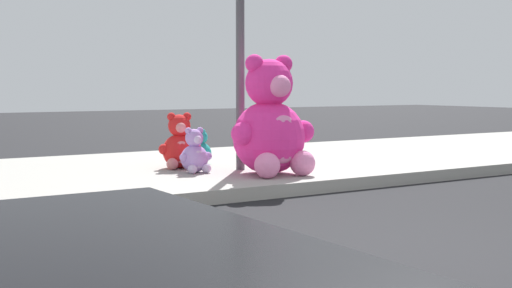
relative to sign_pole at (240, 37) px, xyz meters
name	(u,v)px	position (x,y,z in m)	size (l,w,h in m)	color
ground_plane	(447,268)	(-1.00, -4.40, -1.85)	(60.00, 60.00, 0.00)	black
sidewalk	(144,174)	(-1.00, 0.80, -1.77)	(28.00, 4.40, 0.15)	#9E9B93
sign_pole	(240,37)	(0.00, 0.00, 0.00)	(0.56, 0.11, 3.20)	#4C4C51
plush_pink_large	(271,127)	(0.08, -0.59, -1.12)	(1.12, 0.99, 1.46)	#F22D93
plush_tan	(258,147)	(0.73, 0.74, -1.49)	(0.36, 0.37, 0.51)	tan
plush_lavender	(195,154)	(-0.63, 0.05, -1.47)	(0.44, 0.38, 0.56)	#B28CD8
plush_teal	(200,150)	(-0.15, 0.86, -1.50)	(0.33, 0.38, 0.49)	teal
plush_red	(180,146)	(-0.60, 0.55, -1.41)	(0.55, 0.52, 0.73)	red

